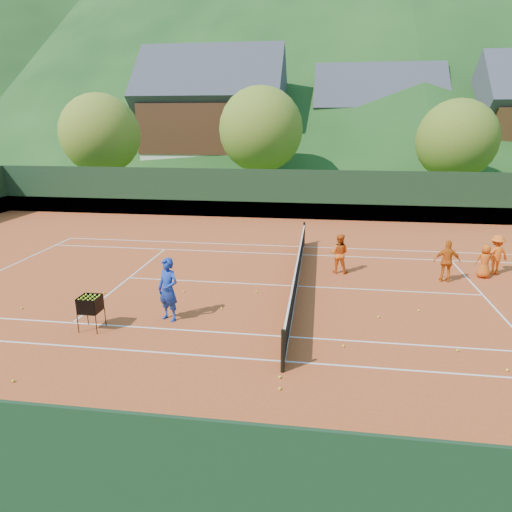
# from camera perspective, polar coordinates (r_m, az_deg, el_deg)

# --- Properties ---
(ground) EXTENTS (400.00, 400.00, 0.00)m
(ground) POSITION_cam_1_polar(r_m,az_deg,el_deg) (16.65, 5.11, -3.83)
(ground) COLOR #295119
(ground) RESTS_ON ground
(clay_court) EXTENTS (40.00, 24.00, 0.02)m
(clay_court) POSITION_cam_1_polar(r_m,az_deg,el_deg) (16.65, 5.11, -3.80)
(clay_court) COLOR #B1441C
(clay_court) RESTS_ON ground
(coach) EXTENTS (0.83, 0.70, 1.92)m
(coach) POSITION_cam_1_polar(r_m,az_deg,el_deg) (13.76, -10.92, -4.15)
(coach) COLOR #1836A0
(coach) RESTS_ON clay_court
(student_a) EXTENTS (0.84, 0.69, 1.57)m
(student_a) POSITION_cam_1_polar(r_m,az_deg,el_deg) (18.12, 10.33, 0.33)
(student_a) COLOR orange
(student_a) RESTS_ON clay_court
(student_b) EXTENTS (0.95, 0.45, 1.58)m
(student_b) POSITION_cam_1_polar(r_m,az_deg,el_deg) (18.22, 22.78, -0.61)
(student_b) COLOR #D86113
(student_b) RESTS_ON clay_court
(student_c) EXTENTS (0.68, 0.48, 1.30)m
(student_c) POSITION_cam_1_polar(r_m,az_deg,el_deg) (19.34, 26.68, -0.58)
(student_c) COLOR #CF5412
(student_c) RESTS_ON clay_court
(student_d) EXTENTS (1.13, 0.84, 1.56)m
(student_d) POSITION_cam_1_polar(r_m,az_deg,el_deg) (19.99, 27.79, 0.16)
(student_d) COLOR orange
(student_d) RESTS_ON clay_court
(tennis_ball_1) EXTENTS (0.07, 0.07, 0.07)m
(tennis_ball_1) POSITION_cam_1_polar(r_m,az_deg,el_deg) (9.60, 21.46, -21.24)
(tennis_ball_1) COLOR yellow
(tennis_ball_1) RESTS_ON clay_court
(tennis_ball_2) EXTENTS (0.07, 0.07, 0.07)m
(tennis_ball_2) POSITION_cam_1_polar(r_m,az_deg,el_deg) (12.72, 28.91, -12.38)
(tennis_ball_2) COLOR yellow
(tennis_ball_2) RESTS_ON clay_court
(tennis_ball_3) EXTENTS (0.07, 0.07, 0.07)m
(tennis_ball_3) POSITION_cam_1_polar(r_m,az_deg,el_deg) (14.45, 15.07, -7.37)
(tennis_ball_3) COLOR yellow
(tennis_ball_3) RESTS_ON clay_court
(tennis_ball_4) EXTENTS (0.07, 0.07, 0.07)m
(tennis_ball_4) POSITION_cam_1_polar(r_m,az_deg,el_deg) (10.08, -25.60, -19.77)
(tennis_ball_4) COLOR yellow
(tennis_ball_4) RESTS_ON clay_court
(tennis_ball_7) EXTENTS (0.07, 0.07, 0.07)m
(tennis_ball_7) POSITION_cam_1_polar(r_m,az_deg,el_deg) (8.86, -12.73, -24.00)
(tennis_ball_7) COLOR yellow
(tennis_ball_7) RESTS_ON clay_court
(tennis_ball_9) EXTENTS (0.07, 0.07, 0.07)m
(tennis_ball_9) POSITION_cam_1_polar(r_m,az_deg,el_deg) (16.17, -9.00, -4.40)
(tennis_ball_9) COLOR yellow
(tennis_ball_9) RESTS_ON clay_court
(tennis_ball_10) EXTENTS (0.07, 0.07, 0.07)m
(tennis_ball_10) POSITION_cam_1_polar(r_m,az_deg,el_deg) (13.15, 23.89, -10.74)
(tennis_ball_10) COLOR yellow
(tennis_ball_10) RESTS_ON clay_court
(tennis_ball_11) EXTENTS (0.07, 0.07, 0.07)m
(tennis_ball_11) POSITION_cam_1_polar(r_m,az_deg,el_deg) (10.96, 2.99, -14.88)
(tennis_ball_11) COLOR yellow
(tennis_ball_11) RESTS_ON clay_court
(tennis_ball_12) EXTENTS (0.07, 0.07, 0.07)m
(tennis_ball_12) POSITION_cam_1_polar(r_m,az_deg,el_deg) (12.16, -28.08, -13.60)
(tennis_ball_12) COLOR yellow
(tennis_ball_12) RESTS_ON clay_court
(tennis_ball_13) EXTENTS (0.07, 0.07, 0.07)m
(tennis_ball_13) POSITION_cam_1_polar(r_m,az_deg,el_deg) (15.96, 0.08, -4.47)
(tennis_ball_13) COLOR yellow
(tennis_ball_13) RESTS_ON clay_court
(tennis_ball_14) EXTENTS (0.07, 0.07, 0.07)m
(tennis_ball_14) POSITION_cam_1_polar(r_m,az_deg,el_deg) (16.71, -18.45, -4.38)
(tennis_ball_14) COLOR yellow
(tennis_ball_14) RESTS_ON clay_court
(tennis_ball_15) EXTENTS (0.07, 0.07, 0.07)m
(tennis_ball_15) POSITION_cam_1_polar(r_m,az_deg,el_deg) (14.62, -4.32, -6.54)
(tennis_ball_15) COLOR yellow
(tennis_ball_15) RESTS_ON clay_court
(tennis_ball_16) EXTENTS (0.07, 0.07, 0.07)m
(tennis_ball_16) POSITION_cam_1_polar(r_m,az_deg,el_deg) (10.55, 3.00, -16.22)
(tennis_ball_16) COLOR yellow
(tennis_ball_16) RESTS_ON clay_court
(tennis_ball_17) EXTENTS (0.07, 0.07, 0.07)m
(tennis_ball_17) POSITION_cam_1_polar(r_m,az_deg,el_deg) (15.31, 19.68, -6.41)
(tennis_ball_17) COLOR yellow
(tennis_ball_17) RESTS_ON clay_court
(tennis_ball_18) EXTENTS (0.07, 0.07, 0.07)m
(tennis_ball_18) POSITION_cam_1_polar(r_m,az_deg,el_deg) (9.29, 4.30, -21.40)
(tennis_ball_18) COLOR yellow
(tennis_ball_18) RESTS_ON clay_court
(tennis_ball_19) EXTENTS (0.07, 0.07, 0.07)m
(tennis_ball_19) POSITION_cam_1_polar(r_m,az_deg,el_deg) (16.39, -27.23, -5.81)
(tennis_ball_19) COLOR yellow
(tennis_ball_19) RESTS_ON clay_court
(tennis_ball_20) EXTENTS (0.07, 0.07, 0.07)m
(tennis_ball_20) POSITION_cam_1_polar(r_m,az_deg,el_deg) (9.03, 11.02, -22.96)
(tennis_ball_20) COLOR yellow
(tennis_ball_20) RESTS_ON clay_court
(tennis_ball_23) EXTENTS (0.07, 0.07, 0.07)m
(tennis_ball_23) POSITION_cam_1_polar(r_m,az_deg,el_deg) (12.50, 10.88, -10.98)
(tennis_ball_23) COLOR yellow
(tennis_ball_23) RESTS_ON clay_court
(tennis_ball_24) EXTENTS (0.07, 0.07, 0.07)m
(tennis_ball_24) POSITION_cam_1_polar(r_m,az_deg,el_deg) (8.91, -15.12, -23.95)
(tennis_ball_24) COLOR yellow
(tennis_ball_24) RESTS_ON clay_court
(tennis_ball_26) EXTENTS (0.07, 0.07, 0.07)m
(tennis_ball_26) POSITION_cam_1_polar(r_m,az_deg,el_deg) (11.01, -25.97, -16.54)
(tennis_ball_26) COLOR yellow
(tennis_ball_26) RESTS_ON clay_court
(court_lines) EXTENTS (23.83, 11.03, 0.00)m
(court_lines) POSITION_cam_1_polar(r_m,az_deg,el_deg) (16.64, 5.11, -3.76)
(court_lines) COLOR white
(court_lines) RESTS_ON clay_court
(tennis_net) EXTENTS (0.10, 12.07, 1.10)m
(tennis_net) POSITION_cam_1_polar(r_m,az_deg,el_deg) (16.48, 5.15, -2.13)
(tennis_net) COLOR black
(tennis_net) RESTS_ON clay_court
(perimeter_fence) EXTENTS (40.40, 24.24, 3.00)m
(perimeter_fence) POSITION_cam_1_polar(r_m,az_deg,el_deg) (16.26, 5.22, 0.37)
(perimeter_fence) COLOR black
(perimeter_fence) RESTS_ON clay_court
(ball_hopper) EXTENTS (0.57, 0.57, 1.00)m
(ball_hopper) POSITION_cam_1_polar(r_m,az_deg,el_deg) (13.80, -20.02, -5.76)
(ball_hopper) COLOR black
(ball_hopper) RESTS_ON clay_court
(chalet_left) EXTENTS (13.80, 9.93, 12.92)m
(chalet_left) POSITION_cam_1_polar(r_m,az_deg,el_deg) (46.86, -5.32, 16.22)
(chalet_left) COLOR beige
(chalet_left) RESTS_ON ground
(chalet_mid) EXTENTS (12.65, 8.82, 11.45)m
(chalet_mid) POSITION_cam_1_polar(r_m,az_deg,el_deg) (49.90, 14.71, 15.03)
(chalet_mid) COLOR beige
(chalet_mid) RESTS_ON ground
(tree_a) EXTENTS (6.00, 6.00, 7.88)m
(tree_a) POSITION_cam_1_polar(r_m,az_deg,el_deg) (37.56, -18.93, 14.22)
(tree_a) COLOR #3C2518
(tree_a) RESTS_ON ground
(tree_b) EXTENTS (6.40, 6.40, 8.40)m
(tree_b) POSITION_cam_1_polar(r_m,az_deg,el_deg) (35.93, 0.58, 15.53)
(tree_b) COLOR #42291A
(tree_b) RESTS_ON ground
(tree_c) EXTENTS (5.60, 5.60, 7.35)m
(tree_c) POSITION_cam_1_polar(r_m,az_deg,el_deg) (35.85, 23.77, 13.15)
(tree_c) COLOR #41271A
(tree_c) RESTS_ON ground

